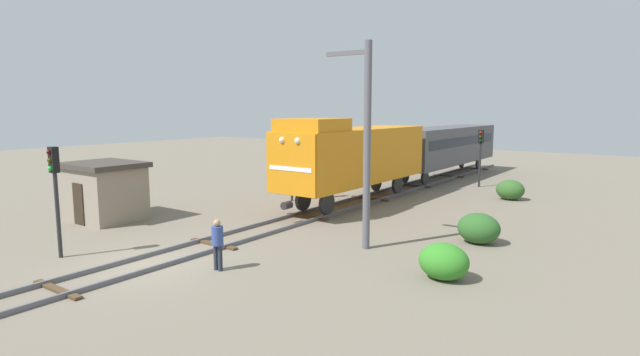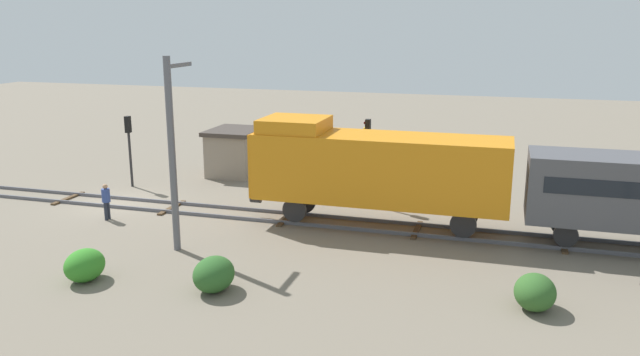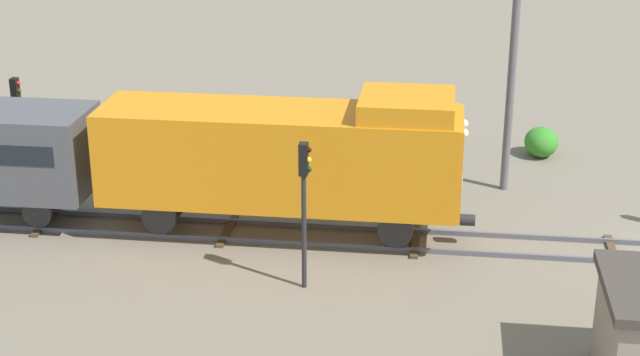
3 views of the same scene
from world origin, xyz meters
TOP-DOWN VIEW (x-y plane):
  - ground_plane at (0.00, 0.00)m, footprint 108.01×108.01m
  - railway_track at (0.00, -0.00)m, footprint 2.40×72.01m
  - locomotive at (0.00, 13.07)m, footprint 2.90×11.60m
  - traffic_signal_near at (-3.20, -1.28)m, footprint 0.32×0.34m
  - traffic_signal_mid at (-3.40, 12.00)m, footprint 0.32×0.34m
  - worker_near_track at (2.40, 1.03)m, footprint 0.38×0.38m
  - catenary_mast at (4.94, 6.08)m, footprint 1.94×0.28m
  - relay_hut at (-7.50, 3.09)m, footprint 3.50×2.90m
  - bush_near at (6.61, 19.63)m, footprint 1.59×1.30m
  - bush_mid at (8.22, 9.26)m, footprint 1.65×1.35m
  - bush_far at (8.70, 4.51)m, footprint 1.58×1.29m

SIDE VIEW (x-z plane):
  - ground_plane at x=0.00m, z-range 0.00..0.00m
  - railway_track at x=0.00m, z-range -0.01..0.15m
  - bush_far at x=8.70m, z-range 0.00..1.15m
  - bush_near at x=6.61m, z-range 0.00..1.16m
  - bush_mid at x=8.22m, z-range 0.00..1.20m
  - worker_near_track at x=2.40m, z-range 0.15..1.85m
  - relay_hut at x=-7.50m, z-range 0.02..2.76m
  - traffic_signal_near at x=-3.20m, z-range 0.78..4.72m
  - locomotive at x=0.00m, z-range 0.47..5.07m
  - traffic_signal_mid at x=-3.40m, z-range 0.84..5.14m
  - catenary_mast at x=4.94m, z-range 0.24..7.91m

